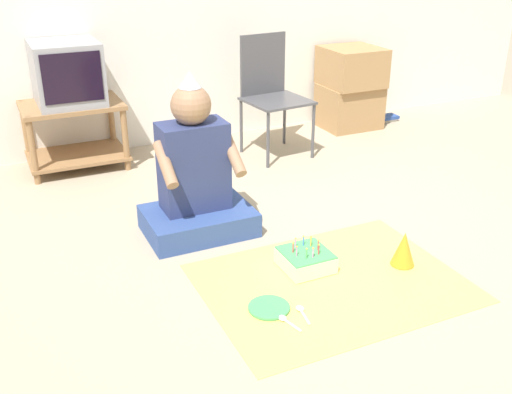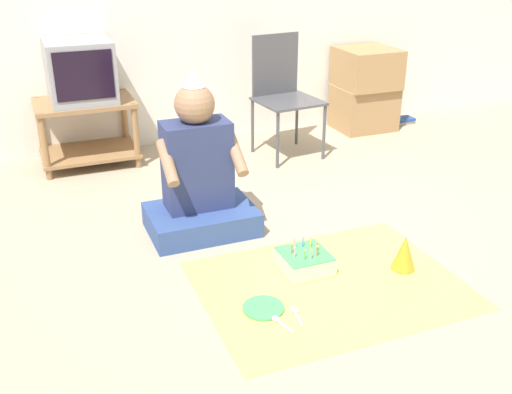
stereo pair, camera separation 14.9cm
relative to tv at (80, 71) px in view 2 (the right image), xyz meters
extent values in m
plane|color=tan|center=(1.23, -1.92, -0.69)|extent=(16.00, 16.00, 0.00)
cube|color=#997047|center=(0.00, 0.00, -0.23)|extent=(0.69, 0.50, 0.03)
cube|color=#997047|center=(0.00, 0.00, -0.61)|extent=(0.69, 0.50, 0.02)
cylinder|color=#997047|center=(-0.32, -0.22, -0.45)|extent=(0.04, 0.04, 0.48)
cylinder|color=#997047|center=(0.32, -0.22, -0.45)|extent=(0.04, 0.04, 0.48)
cylinder|color=#997047|center=(-0.32, 0.22, -0.45)|extent=(0.04, 0.04, 0.48)
cylinder|color=#997047|center=(0.32, 0.22, -0.45)|extent=(0.04, 0.04, 0.48)
cube|color=#99999E|center=(0.00, 0.00, 0.00)|extent=(0.45, 0.48, 0.43)
cube|color=black|center=(0.00, -0.24, 0.01)|extent=(0.39, 0.01, 0.33)
cube|color=#4C4C51|center=(1.44, -0.40, -0.27)|extent=(0.48, 0.48, 0.02)
cube|color=#4C4C51|center=(1.42, -0.19, -0.03)|extent=(0.39, 0.06, 0.47)
cylinder|color=#4C4C51|center=(1.26, -0.61, -0.48)|extent=(0.02, 0.02, 0.43)
cylinder|color=#4C4C51|center=(1.66, -0.57, -0.48)|extent=(0.02, 0.02, 0.43)
cylinder|color=#4C4C51|center=(1.22, -0.22, -0.48)|extent=(0.02, 0.02, 0.43)
cylinder|color=#4C4C51|center=(1.62, -0.18, -0.48)|extent=(0.02, 0.02, 0.43)
cube|color=#A87F51|center=(2.34, -0.02, -0.51)|extent=(0.49, 0.40, 0.37)
cube|color=#A87F51|center=(2.34, -0.02, -0.16)|extent=(0.46, 0.47, 0.32)
cube|color=beige|center=(2.76, -0.02, -0.68)|extent=(0.18, 0.11, 0.02)
cube|color=#284793|center=(2.77, -0.02, -0.66)|extent=(0.19, 0.13, 0.03)
cube|color=#334C8C|center=(0.45, -1.37, -0.62)|extent=(0.61, 0.43, 0.14)
cube|color=navy|center=(0.45, -1.32, -0.30)|extent=(0.37, 0.22, 0.50)
sphere|color=#9E7556|center=(0.45, -1.32, 0.05)|extent=(0.22, 0.22, 0.22)
cone|color=silver|center=(0.45, -1.32, 0.19)|extent=(0.12, 0.12, 0.09)
cylinder|color=#9E7556|center=(0.25, -1.44, -0.22)|extent=(0.06, 0.26, 0.21)
cylinder|color=#9E7556|center=(0.64, -1.44, -0.22)|extent=(0.06, 0.26, 0.21)
cube|color=#EAD666|center=(0.86, -2.17, -0.69)|extent=(1.27, 0.96, 0.01)
cube|color=#F4E0C6|center=(0.81, -1.99, -0.65)|extent=(0.24, 0.24, 0.08)
cube|color=#4CB266|center=(0.81, -1.99, -0.60)|extent=(0.24, 0.24, 0.01)
cylinder|color=#EA4C4C|center=(0.87, -2.00, -0.58)|extent=(0.01, 0.01, 0.06)
sphere|color=#FFCC4C|center=(0.87, -2.00, -0.54)|extent=(0.01, 0.01, 0.01)
cylinder|color=yellow|center=(0.86, -1.95, -0.58)|extent=(0.01, 0.01, 0.06)
sphere|color=#FFCC4C|center=(0.86, -1.95, -0.54)|extent=(0.01, 0.01, 0.01)
cylinder|color=#4C7FE5|center=(0.83, -1.92, -0.58)|extent=(0.01, 0.01, 0.06)
sphere|color=#FFCC4C|center=(0.83, -1.92, -0.54)|extent=(0.01, 0.01, 0.01)
cylinder|color=#E58CCC|center=(0.78, -1.93, -0.58)|extent=(0.01, 0.01, 0.06)
sphere|color=#FFCC4C|center=(0.78, -1.93, -0.54)|extent=(0.01, 0.01, 0.01)
cylinder|color=#EA4C4C|center=(0.74, -1.97, -0.58)|extent=(0.01, 0.01, 0.06)
sphere|color=#FFCC4C|center=(0.74, -1.97, -0.54)|extent=(0.01, 0.01, 0.01)
cylinder|color=#E58CCC|center=(0.74, -2.01, -0.58)|extent=(0.01, 0.01, 0.06)
sphere|color=#FFCC4C|center=(0.74, -2.01, -0.54)|extent=(0.01, 0.01, 0.01)
cylinder|color=#66C666|center=(0.77, -2.05, -0.58)|extent=(0.01, 0.01, 0.06)
sphere|color=#FFCC4C|center=(0.77, -2.05, -0.54)|extent=(0.01, 0.01, 0.01)
cylinder|color=#E58CCC|center=(0.81, -2.05, -0.58)|extent=(0.01, 0.01, 0.06)
sphere|color=#FFCC4C|center=(0.81, -2.05, -0.54)|extent=(0.01, 0.01, 0.01)
cylinder|color=#EA4C4C|center=(0.85, -2.04, -0.58)|extent=(0.01, 0.01, 0.06)
sphere|color=#FFCC4C|center=(0.85, -2.04, -0.54)|extent=(0.01, 0.01, 0.01)
cone|color=gold|center=(1.28, -2.17, -0.60)|extent=(0.12, 0.12, 0.18)
cylinder|color=#4CB266|center=(0.47, -2.24, -0.68)|extent=(0.19, 0.19, 0.01)
ellipsoid|color=white|center=(0.60, -2.31, -0.68)|extent=(0.04, 0.05, 0.01)
cube|color=white|center=(0.59, -2.37, -0.69)|extent=(0.03, 0.10, 0.01)
ellipsoid|color=white|center=(0.49, -2.34, -0.68)|extent=(0.04, 0.05, 0.01)
cube|color=white|center=(0.51, -2.40, -0.69)|extent=(0.04, 0.10, 0.01)
camera|label=1|loc=(-0.56, -4.31, 0.92)|focal=42.00mm
camera|label=2|loc=(-0.42, -4.37, 0.92)|focal=42.00mm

